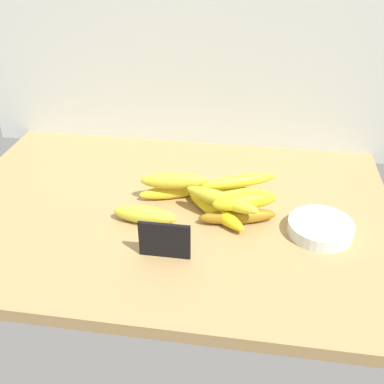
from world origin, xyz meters
The scene contains 13 objects.
counter_top centered at (0.00, 0.00, 1.50)cm, with size 110.00×76.00×3.00cm, color #A4814F.
back_wall centered at (0.00, 39.00, 35.00)cm, with size 130.00×2.00×70.00cm, color silver.
chalkboard_sign centered at (2.87, -18.09, 6.86)cm, with size 11.00×1.80×8.40cm.
fruit_bowl centered at (36.22, -4.89, 4.52)cm, with size 14.74×14.74×3.04cm, color silver.
banana_0 centered at (16.90, 6.14, 4.87)cm, with size 16.11×3.75×3.75cm, color gold.
banana_1 centered at (-4.30, -6.79, 5.14)cm, with size 15.34×4.29×4.29cm, color gold.
banana_2 centered at (11.88, -2.06, 4.88)cm, with size 19.83×3.76×3.76cm, color yellow.
banana_3 centered at (0.57, 5.19, 4.77)cm, with size 18.11×3.53×3.53cm, color yellow.
banana_4 centered at (17.34, -3.56, 4.84)cm, with size 18.21×3.68×3.68cm, color #9D7017.
banana_5 centered at (0.84, 3.92, 8.65)cm, with size 16.83×4.24×4.24cm, color gold.
banana_6 centered at (18.65, -2.89, 8.80)cm, with size 15.50×4.23×4.23cm, color gold.
banana_7 centered at (13.32, -2.86, 8.62)cm, with size 19.09×3.72×3.72cm, color gold.
banana_8 centered at (16.86, 6.71, 8.35)cm, with size 19.67×3.21×3.21cm, color yellow.
Camera 1 is at (20.21, -92.66, 66.69)cm, focal length 43.02 mm.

